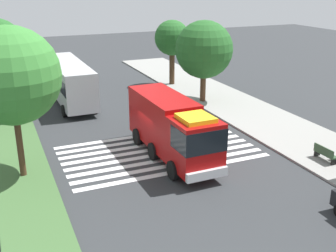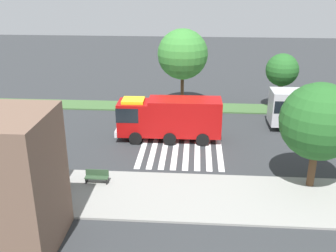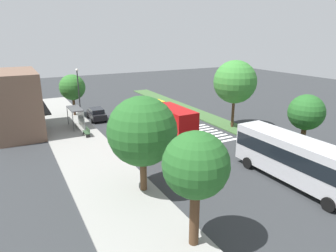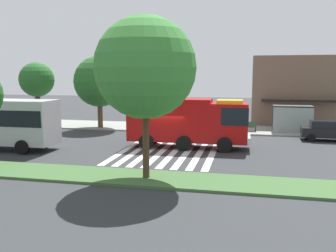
{
  "view_description": "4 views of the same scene",
  "coord_description": "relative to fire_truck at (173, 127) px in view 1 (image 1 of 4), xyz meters",
  "views": [
    {
      "loc": [
        23.16,
        -9.24,
        10.58
      ],
      "look_at": [
        -0.13,
        0.77,
        1.54
      ],
      "focal_mm": 44.41,
      "sensor_mm": 36.0,
      "label": 1
    },
    {
      "loc": [
        -0.88,
        32.08,
        13.56
      ],
      "look_at": [
        1.39,
        0.96,
        1.47
      ],
      "focal_mm": 42.15,
      "sensor_mm": 36.0,
      "label": 2
    },
    {
      "loc": [
        -27.4,
        15.81,
        11.31
      ],
      "look_at": [
        1.39,
        0.35,
        1.27
      ],
      "focal_mm": 31.99,
      "sensor_mm": 36.0,
      "label": 3
    },
    {
      "loc": [
        5.63,
        -26.31,
        5.51
      ],
      "look_at": [
        -0.37,
        1.23,
        1.47
      ],
      "focal_mm": 39.11,
      "sensor_mm": 36.0,
      "label": 4
    }
  ],
  "objects": [
    {
      "name": "fire_truck",
      "position": [
        0.0,
        0.0,
        0.0
      ],
      "size": [
        9.05,
        2.86,
        3.68
      ],
      "rotation": [
        0.0,
        0.0,
        0.02
      ],
      "color": "#A50C0C",
      "rests_on": "ground_plane"
    },
    {
      "name": "median_tree_west",
      "position": [
        -11.23,
        -8.79,
        2.22
      ],
      "size": [
        3.35,
        3.35,
        5.88
      ],
      "color": "#47301E",
      "rests_on": "median_strip"
    },
    {
      "name": "sidewalk_tree_far_west",
      "position": [
        -17.23,
        7.49,
        2.76
      ],
      "size": [
        3.55,
        3.55,
        6.54
      ],
      "color": "#47301E",
      "rests_on": "sidewalk"
    },
    {
      "name": "transit_bus",
      "position": [
        -14.81,
        -3.5,
        0.08
      ],
      "size": [
        10.94,
        2.91,
        3.65
      ],
      "rotation": [
        0.0,
        0.0,
        3.15
      ],
      "color": "#B2B2B7",
      "rests_on": "ground_plane"
    },
    {
      "name": "sidewalk_tree_west",
      "position": [
        -10.34,
        7.49,
        2.65
      ],
      "size": [
        5.03,
        5.03,
        7.12
      ],
      "color": "#513823",
      "rests_on": "sidewalk"
    },
    {
      "name": "bench_near_shelter",
      "position": [
        4.17,
        8.2,
        -1.49
      ],
      "size": [
        1.6,
        0.5,
        0.9
      ],
      "color": "#2D472D",
      "rests_on": "sidewalk"
    },
    {
      "name": "median_strip",
      "position": [
        -1.55,
        -8.79,
        -2.01
      ],
      "size": [
        60.0,
        3.0,
        0.14
      ],
      "primitive_type": "cube",
      "color": "#3D6033",
      "rests_on": "ground_plane"
    },
    {
      "name": "crosswalk",
      "position": [
        -1.35,
        -0.4,
        -2.07
      ],
      "size": [
        6.75,
        12.4,
        0.01
      ],
      "color": "silver",
      "rests_on": "ground_plane"
    },
    {
      "name": "ground_plane",
      "position": [
        -1.55,
        -0.4,
        -2.08
      ],
      "size": [
        120.0,
        120.0,
        0.0
      ],
      "primitive_type": "plane",
      "color": "#2D3033"
    },
    {
      "name": "median_tree_center",
      "position": [
        -1.0,
        -8.79,
        3.73
      ],
      "size": [
        5.2,
        5.2,
        8.27
      ],
      "color": "#47301E",
      "rests_on": "median_strip"
    },
    {
      "name": "sidewalk",
      "position": [
        -1.55,
        9.46,
        -2.01
      ],
      "size": [
        60.0,
        5.93,
        0.14
      ],
      "primitive_type": "cube",
      "color": "gray",
      "rests_on": "ground_plane"
    }
  ]
}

